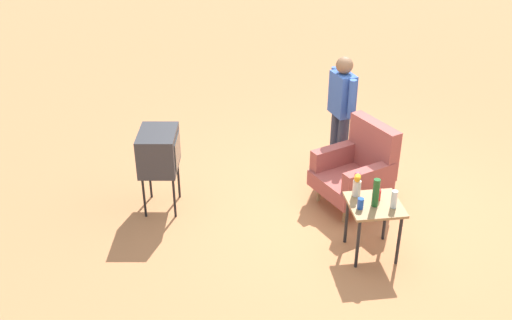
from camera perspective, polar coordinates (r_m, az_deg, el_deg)
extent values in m
plane|color=#C17A4C|center=(7.63, 8.81, -4.28)|extent=(60.00, 60.00, 0.00)
cylinder|color=#937047|center=(7.62, 5.98, -3.14)|extent=(0.05, 0.05, 0.22)
cylinder|color=#937047|center=(7.27, 8.42, -5.04)|extent=(0.05, 0.05, 0.22)
cylinder|color=#937047|center=(7.90, 9.12, -2.09)|extent=(0.05, 0.05, 0.22)
cylinder|color=#937047|center=(7.57, 11.61, -3.86)|extent=(0.05, 0.05, 0.22)
cube|color=#9E4C47|center=(7.47, 8.90, -2.14)|extent=(0.99, 0.99, 0.20)
cube|color=#9E4C47|center=(7.46, 11.07, 1.28)|extent=(0.76, 0.44, 0.64)
cube|color=#9E4C47|center=(7.58, 7.54, 0.42)|extent=(0.39, 0.69, 0.26)
cube|color=#9E4C47|center=(7.15, 10.62, -1.69)|extent=(0.39, 0.69, 0.26)
cylinder|color=black|center=(6.81, 8.58, -5.60)|extent=(0.04, 0.04, 0.61)
cylinder|color=black|center=(6.47, 9.62, -7.81)|extent=(0.04, 0.04, 0.61)
cylinder|color=black|center=(6.94, 12.16, -5.26)|extent=(0.04, 0.04, 0.61)
cylinder|color=black|center=(6.60, 13.38, -7.40)|extent=(0.04, 0.04, 0.61)
cube|color=#937047|center=(6.52, 11.20, -4.18)|extent=(0.56, 0.56, 0.03)
cylinder|color=black|center=(7.25, -7.75, -3.52)|extent=(0.03, 0.03, 0.55)
cylinder|color=black|center=(7.62, -7.35, -1.75)|extent=(0.03, 0.03, 0.55)
cylinder|color=black|center=(7.31, -10.55, -3.48)|extent=(0.03, 0.03, 0.55)
cylinder|color=black|center=(7.68, -10.02, -1.73)|extent=(0.03, 0.03, 0.55)
cube|color=#333338|center=(7.21, -9.22, 0.90)|extent=(0.65, 0.52, 0.48)
cube|color=#383D3F|center=(7.18, -7.45, 0.90)|extent=(0.42, 0.07, 0.34)
cylinder|color=#2D3347|center=(8.23, 7.52, 1.89)|extent=(0.14, 0.14, 0.86)
cylinder|color=#2D3347|center=(8.07, 8.18, 1.29)|extent=(0.14, 0.14, 0.86)
cube|color=#3356A8|center=(7.85, 8.19, 6.20)|extent=(0.40, 0.30, 0.56)
cylinder|color=#3356A8|center=(8.04, 7.38, 7.01)|extent=(0.09, 0.09, 0.50)
cylinder|color=#3356A8|center=(7.65, 9.07, 5.74)|extent=(0.09, 0.09, 0.50)
sphere|color=brown|center=(7.71, 8.39, 8.88)|extent=(0.22, 0.22, 0.22)
cylinder|color=red|center=(6.56, 11.47, -3.23)|extent=(0.07, 0.07, 0.12)
cylinder|color=#1E5623|center=(6.39, 11.29, -3.06)|extent=(0.07, 0.07, 0.32)
cylinder|color=silver|center=(6.44, 12.95, -3.64)|extent=(0.06, 0.06, 0.20)
cylinder|color=blue|center=(6.37, 9.87, -4.09)|extent=(0.07, 0.07, 0.12)
cylinder|color=silver|center=(6.57, 9.52, -2.64)|extent=(0.09, 0.09, 0.18)
sphere|color=yellow|center=(6.50, 9.62, -1.59)|extent=(0.07, 0.07, 0.07)
sphere|color=#E04C66|center=(6.54, 9.60, -1.41)|extent=(0.07, 0.07, 0.07)
sphere|color=orange|center=(6.47, 9.58, -1.75)|extent=(0.07, 0.07, 0.07)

